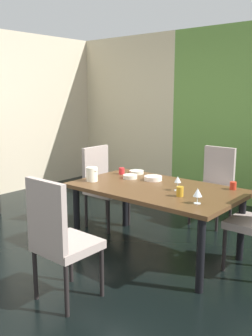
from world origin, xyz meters
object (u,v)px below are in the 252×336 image
chair_head_far (214,181)px  cup_near_shelf (180,191)px  serving_bowl_front (130,177)px  serving_bowl_south (137,172)px  wine_glass_center (198,193)px  pitcher_west (92,174)px  chair_left_far (102,183)px  chair_head_near (59,236)px  cup_near_window (233,186)px  dining_table (156,194)px  wine_glass_corner (178,180)px  serving_bowl_north (153,178)px  cup_east (122,171)px

chair_head_far → cup_near_shelf: (0.35, -1.40, 0.22)m
serving_bowl_front → serving_bowl_south: bearing=112.5°
wine_glass_center → serving_bowl_south: size_ratio=0.80×
serving_bowl_front → pitcher_west: size_ratio=1.03×
chair_left_far → chair_head_near: size_ratio=0.97×
chair_left_far → cup_near_shelf: (1.39, -0.41, 0.21)m
chair_left_far → chair_head_near: 1.83m
cup_near_window → cup_near_shelf: cup_near_shelf is taller
dining_table → wine_glass_center: size_ratio=12.57×
wine_glass_corner → serving_bowl_north: bearing=155.6°
pitcher_west → serving_bowl_front: bearing=57.8°
serving_bowl_front → cup_east: (-0.22, 0.11, 0.02)m
chair_left_far → cup_near_shelf: size_ratio=10.72×
wine_glass_center → wine_glass_corner: wine_glass_corner is taller
chair_head_far → cup_east: 1.25m
wine_glass_center → serving_bowl_south: bearing=152.2°
chair_head_near → cup_near_shelf: size_ratio=11.08×
wine_glass_center → chair_left_far: bearing=162.5°
wine_glass_center → cup_near_window: wine_glass_center is taller
chair_head_near → cup_near_window: chair_head_near is taller
wine_glass_corner → serving_bowl_south: 0.87m
dining_table → cup_near_window: (0.65, 0.41, 0.12)m
chair_head_far → serving_bowl_south: 1.07m
chair_head_near → cup_east: (-0.65, 1.50, 0.19)m
wine_glass_corner → serving_bowl_south: size_ratio=0.84×
chair_head_near → cup_near_shelf: bearing=70.5°
cup_east → chair_left_far: bearing=175.0°
wine_glass_corner → serving_bowl_front: size_ratio=0.89×
chair_head_far → cup_east: bearing=55.9°
cup_near_window → wine_glass_corner: bearing=-136.2°
chair_left_far → cup_near_shelf: chair_left_far is taller
cup_near_window → cup_east: 1.33m
dining_table → cup_east: 0.72m
serving_bowl_north → wine_glass_corner: bearing=-24.4°
chair_head_far → serving_bowl_front: size_ratio=6.09×
chair_head_far → chair_head_near: (-0.04, -2.52, 0.02)m
chair_head_near → serving_bowl_front: 1.47m
serving_bowl_front → cup_near_window: cup_near_window is taller
pitcher_west → dining_table: bearing=19.5°
serving_bowl_south → chair_head_near: bearing=-72.1°
dining_table → chair_head_near: (-0.02, -1.26, -0.08)m
cup_near_shelf → cup_east: cup_near_shelf is taller
serving_bowl_front → serving_bowl_north: 0.27m
wine_glass_center → serving_bowl_front: size_ratio=0.85×
serving_bowl_north → pitcher_west: (-0.48, -0.46, 0.06)m
serving_bowl_front → cup_east: 0.25m
serving_bowl_north → cup_near_shelf: size_ratio=2.12×
chair_head_far → pitcher_west: bearing=64.9°
serving_bowl_south → cup_near_shelf: cup_near_shelf is taller
cup_near_shelf → serving_bowl_south: bearing=150.8°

